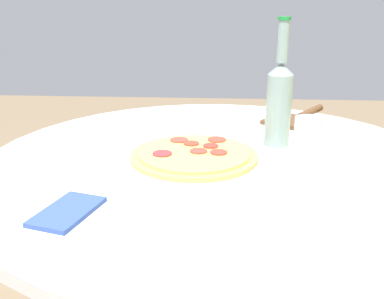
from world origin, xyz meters
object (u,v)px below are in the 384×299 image
(pizza, at_px, (192,155))
(pizza_paddle, at_px, (295,118))
(drinking_glass, at_px, (305,141))
(beer_bottle, at_px, (277,100))

(pizza, bearing_deg, pizza_paddle, 140.30)
(pizza, xyz_separation_m, pizza_paddle, (-0.33, 0.28, -0.00))
(pizza, bearing_deg, drinking_glass, 85.94)
(beer_bottle, bearing_deg, pizza, -61.14)
(beer_bottle, distance_m, drinking_glass, 0.15)
(pizza_paddle, relative_size, drinking_glass, 2.67)
(pizza, height_order, pizza_paddle, pizza)
(drinking_glass, bearing_deg, pizza, -94.06)
(beer_bottle, xyz_separation_m, pizza_paddle, (-0.23, 0.09, -0.11))
(beer_bottle, distance_m, pizza_paddle, 0.27)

